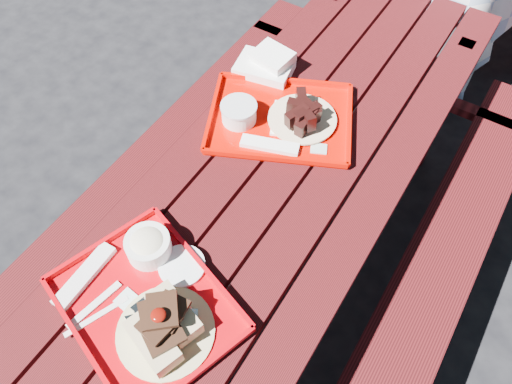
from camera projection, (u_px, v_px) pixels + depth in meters
ground at (274, 273)px, 2.24m from camera, size 60.00×60.00×0.00m
picnic_table_near at (278, 205)px, 1.78m from camera, size 1.41×2.40×0.75m
near_tray at (152, 296)px, 1.34m from camera, size 0.58×0.51×0.15m
far_tray at (278, 118)px, 1.73m from camera, size 0.60×0.55×0.08m
white_cloth at (267, 65)px, 1.87m from camera, size 0.23×0.19×0.08m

